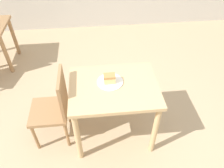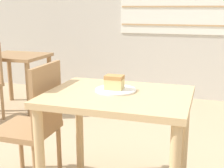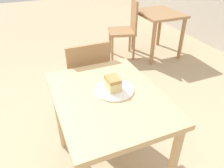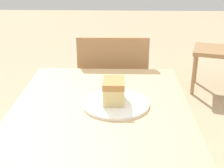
{
  "view_description": "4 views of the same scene",
  "coord_description": "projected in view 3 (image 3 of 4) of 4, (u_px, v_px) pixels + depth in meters",
  "views": [
    {
      "loc": [
        -0.21,
        -1.36,
        2.29
      ],
      "look_at": [
        -0.04,
        0.26,
        0.79
      ],
      "focal_mm": 35.0,
      "sensor_mm": 36.0,
      "label": 1
    },
    {
      "loc": [
        0.52,
        -1.58,
        1.31
      ],
      "look_at": [
        -0.09,
        0.33,
        0.82
      ],
      "focal_mm": 50.0,
      "sensor_mm": 36.0,
      "label": 2
    },
    {
      "loc": [
        1.08,
        -0.19,
        1.64
      ],
      "look_at": [
        -0.06,
        0.29,
        0.84
      ],
      "focal_mm": 35.0,
      "sensor_mm": 36.0,
      "label": 3
    },
    {
      "loc": [
        1.06,
        0.33,
        1.34
      ],
      "look_at": [
        -0.09,
        0.29,
        0.85
      ],
      "focal_mm": 50.0,
      "sensor_mm": 36.0,
      "label": 4
    }
  ],
  "objects": [
    {
      "name": "chair_near_window",
      "position": [
        87.0,
        82.0,
        2.13
      ],
      "size": [
        0.41,
        0.41,
        0.93
      ],
      "rotation": [
        0.0,
        0.0,
        -1.57
      ],
      "color": "#9E754C",
      "rests_on": "ground_plane"
    },
    {
      "name": "plate",
      "position": [
        114.0,
        90.0,
        1.51
      ],
      "size": [
        0.27,
        0.27,
        0.01
      ],
      "color": "white",
      "rests_on": "dining_table_near"
    },
    {
      "name": "dining_table_far",
      "position": [
        158.0,
        21.0,
        3.53
      ],
      "size": [
        0.74,
        0.63,
        0.72
      ],
      "color": "#9E754C",
      "rests_on": "ground_plane"
    },
    {
      "name": "dining_table_near",
      "position": [
        108.0,
        110.0,
        1.54
      ],
      "size": [
        0.91,
        0.7,
        0.78
      ],
      "color": "tan",
      "rests_on": "ground_plane"
    },
    {
      "name": "chair_far_corner",
      "position": [
        126.0,
        27.0,
        3.5
      ],
      "size": [
        0.51,
        0.51,
        0.93
      ],
      "rotation": [
        0.0,
        0.0,
        -0.28
      ],
      "color": "#9E754C",
      "rests_on": "ground_plane"
    },
    {
      "name": "cake_slice",
      "position": [
        113.0,
        83.0,
        1.48
      ],
      "size": [
        0.12,
        0.09,
        0.09
      ],
      "color": "#E0C67F",
      "rests_on": "plate"
    }
  ]
}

